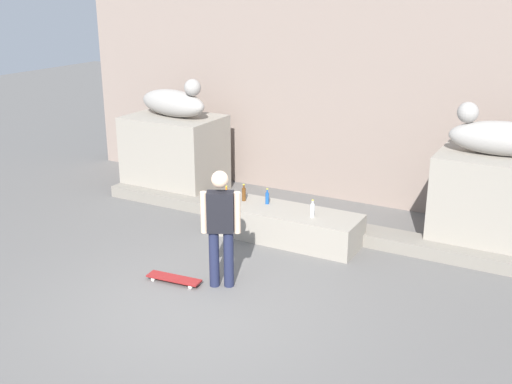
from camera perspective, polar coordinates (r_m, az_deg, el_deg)
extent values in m
plane|color=#605E5B|center=(8.20, -5.67, -10.68)|extent=(40.00, 40.00, 0.00)
cube|color=gray|center=(11.94, 8.43, 11.40)|extent=(11.63, 0.60, 5.08)
cube|color=gray|center=(12.49, -7.47, 3.48)|extent=(1.82, 1.31, 1.54)
cube|color=gray|center=(10.30, 21.18, -0.95)|extent=(1.82, 1.31, 1.54)
ellipsoid|color=#9C9892|center=(12.27, -7.67, 8.12)|extent=(1.67, 0.83, 0.52)
sphere|color=#9C9892|center=(11.82, -5.86, 9.55)|extent=(0.32, 0.32, 0.32)
ellipsoid|color=#9C9892|center=(10.03, 21.86, 4.60)|extent=(1.65, 0.74, 0.52)
sphere|color=#9C9892|center=(9.97, 18.94, 6.95)|extent=(0.32, 0.32, 0.32)
cube|color=gray|center=(10.16, 2.66, -3.00)|extent=(2.50, 0.84, 0.51)
cylinder|color=#1E233F|center=(8.56, -2.54, -6.17)|extent=(0.14, 0.14, 0.82)
cylinder|color=#1E233F|center=(8.58, -3.88, -6.15)|extent=(0.14, 0.14, 0.82)
cube|color=black|center=(8.31, -3.29, -1.83)|extent=(0.41, 0.34, 0.56)
sphere|color=beige|center=(8.16, -3.35, 1.16)|extent=(0.23, 0.23, 0.23)
cylinder|color=beige|center=(8.29, -1.74, -1.92)|extent=(0.09, 0.09, 0.58)
cylinder|color=beige|center=(8.33, -4.83, -1.88)|extent=(0.09, 0.09, 0.58)
cube|color=maroon|center=(8.86, -7.57, -7.88)|extent=(0.82, 0.27, 0.02)
cylinder|color=white|center=(8.97, -9.45, -7.92)|extent=(0.06, 0.04, 0.06)
cylinder|color=white|center=(9.08, -8.98, -7.57)|extent=(0.06, 0.04, 0.06)
cylinder|color=white|center=(8.69, -6.07, -8.68)|extent=(0.06, 0.04, 0.06)
cylinder|color=white|center=(8.80, -5.62, -8.30)|extent=(0.06, 0.04, 0.06)
cylinder|color=orange|center=(10.33, -2.74, -0.43)|extent=(0.07, 0.07, 0.23)
cylinder|color=orange|center=(10.28, -2.75, 0.35)|extent=(0.03, 0.03, 0.06)
cylinder|color=yellow|center=(10.27, -2.75, 0.54)|extent=(0.04, 0.04, 0.01)
cylinder|color=silver|center=(9.75, 5.21, -1.72)|extent=(0.07, 0.07, 0.21)
cylinder|color=silver|center=(9.70, 5.24, -0.96)|extent=(0.03, 0.03, 0.06)
cylinder|color=yellow|center=(9.69, 5.24, -0.76)|extent=(0.04, 0.04, 0.01)
cylinder|color=#194C99|center=(10.29, 1.04, -0.59)|extent=(0.06, 0.06, 0.19)
cylinder|color=#194C99|center=(10.25, 1.04, 0.09)|extent=(0.03, 0.03, 0.06)
cylinder|color=yellow|center=(10.24, 1.04, 0.28)|extent=(0.03, 0.03, 0.01)
cylinder|color=#593314|center=(10.44, -1.13, -0.23)|extent=(0.07, 0.07, 0.22)
cylinder|color=#593314|center=(10.39, -1.13, 0.51)|extent=(0.03, 0.03, 0.06)
cylinder|color=yellow|center=(10.38, -1.13, 0.70)|extent=(0.04, 0.04, 0.01)
cube|color=gray|center=(10.67, 3.92, -2.81)|extent=(7.90, 0.50, 0.21)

